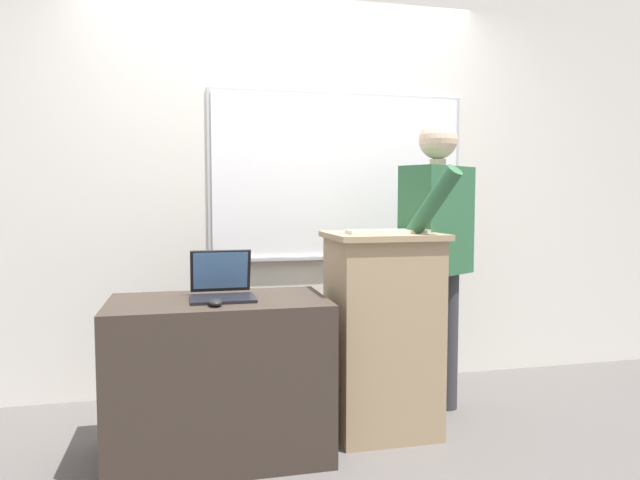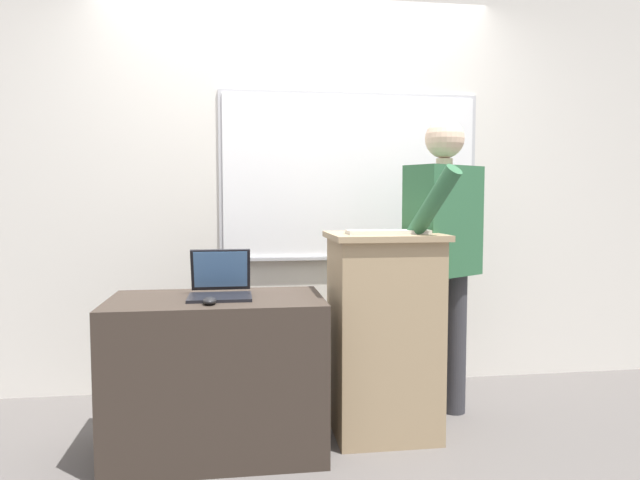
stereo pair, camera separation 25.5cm
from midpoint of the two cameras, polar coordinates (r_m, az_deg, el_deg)
The scene contains 8 objects.
ground_plane at distance 2.75m, azimuth 3.61°, elevation -22.42°, with size 30.00×30.00×0.00m, color #5B5654.
back_wall at distance 3.73m, azimuth -0.18°, elevation 6.67°, with size 6.40×0.17×2.79m.
lectern_podium at distance 3.04m, azimuth 8.77°, elevation -9.21°, with size 0.57×0.51×1.05m.
side_desk at distance 2.86m, azimuth -7.67°, elevation -13.22°, with size 1.02×0.59×0.75m.
person_presenter at distance 3.24m, azimuth 14.47°, elevation -0.66°, with size 0.60×0.70×1.66m.
laptop at distance 2.81m, azimuth -7.39°, elevation -4.37°, with size 0.30×0.32×0.23m.
wireless_keyboard at distance 2.90m, azimuth 9.33°, elevation 0.79°, with size 0.42×0.13×0.02m.
computer_mouse_by_laptop at distance 2.60m, azimuth -8.21°, elevation -6.05°, with size 0.06×0.10×0.03m.
Camera 2 is at (-0.38, -2.43, 1.23)m, focal length 32.00 mm.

